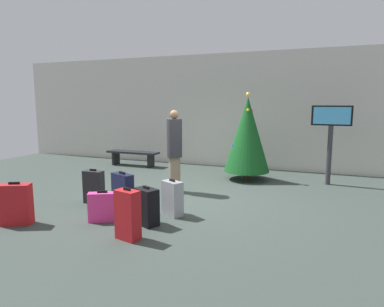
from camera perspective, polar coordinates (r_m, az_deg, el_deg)
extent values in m
plane|color=#38423D|center=(7.39, -2.13, -7.51)|extent=(16.00, 16.00, 0.00)
cube|color=beige|center=(10.87, 6.29, 7.21)|extent=(16.00, 0.20, 3.58)
cylinder|color=#4C3319|center=(9.18, 9.21, -3.66)|extent=(0.12, 0.12, 0.23)
cone|color=#14511E|center=(9.01, 9.38, 3.20)|extent=(1.21, 1.21, 1.97)
sphere|color=#F2D84C|center=(8.97, 9.54, 9.85)|extent=(0.12, 0.12, 0.12)
sphere|color=silver|center=(9.28, 9.67, 3.53)|extent=(0.08, 0.08, 0.08)
sphere|color=red|center=(9.03, 10.05, 7.14)|extent=(0.08, 0.08, 0.08)
sphere|color=blue|center=(8.94, 7.08, 1.39)|extent=(0.08, 0.08, 0.08)
sphere|color=yellow|center=(8.87, 9.49, 7.29)|extent=(0.08, 0.08, 0.08)
cylinder|color=#333338|center=(9.08, 22.30, -0.29)|extent=(0.12, 0.12, 1.49)
cube|color=black|center=(8.99, 22.66, 5.97)|extent=(0.95, 0.10, 0.49)
cube|color=#4CB2F2|center=(8.95, 22.67, 5.96)|extent=(0.85, 0.03, 0.42)
cube|color=black|center=(11.12, -10.03, 0.22)|extent=(1.76, 0.44, 0.06)
cube|color=black|center=(11.52, -12.81, -0.79)|extent=(0.08, 0.35, 0.42)
cube|color=black|center=(10.83, -7.01, -1.22)|extent=(0.08, 0.35, 0.42)
cylinder|color=gray|center=(7.79, -2.97, -3.56)|extent=(0.26, 0.26, 0.82)
cylinder|color=#333338|center=(7.66, -3.01, 2.63)|extent=(0.48, 0.48, 0.87)
sphere|color=#8C6647|center=(7.62, -3.05, 6.64)|extent=(0.20, 0.20, 0.20)
cube|color=#E5388C|center=(6.12, -14.91, -8.77)|extent=(0.52, 0.38, 0.51)
cube|color=black|center=(6.04, -15.01, -6.29)|extent=(0.17, 0.10, 0.04)
cube|color=#141938|center=(6.62, -11.69, -6.40)|extent=(0.53, 0.39, 0.71)
cube|color=black|center=(6.54, -11.79, -3.22)|extent=(0.17, 0.10, 0.04)
cube|color=#B2191E|center=(5.22, -10.87, -10.22)|extent=(0.41, 0.29, 0.76)
cube|color=black|center=(5.11, -11.00, -5.95)|extent=(0.13, 0.06, 0.04)
cube|color=#B2191E|center=(6.47, -27.78, -7.67)|extent=(0.56, 0.42, 0.70)
cube|color=black|center=(6.38, -28.01, -4.47)|extent=(0.17, 0.10, 0.04)
cube|color=#9EA0A5|center=(6.21, -3.36, -7.61)|extent=(0.45, 0.38, 0.64)
cube|color=black|center=(6.12, -3.39, -4.57)|extent=(0.14, 0.09, 0.04)
cube|color=#232326|center=(7.22, -16.35, -5.48)|extent=(0.42, 0.21, 0.67)
cube|color=black|center=(7.14, -16.47, -2.69)|extent=(0.14, 0.04, 0.04)
cube|color=black|center=(5.79, -7.74, -8.94)|extent=(0.48, 0.40, 0.63)
cube|color=black|center=(5.70, -7.81, -5.73)|extent=(0.14, 0.09, 0.04)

